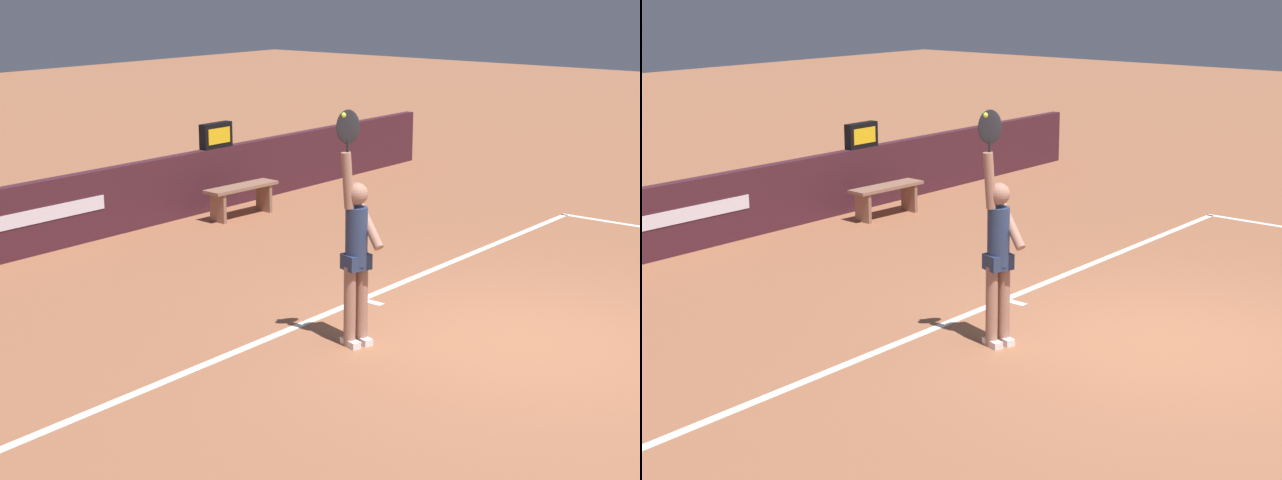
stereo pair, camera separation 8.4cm
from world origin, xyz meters
TOP-DOWN VIEW (x-y plane):
  - ground_plane at (0.00, 0.00)m, footprint 60.00×60.00m
  - court_lines at (0.00, -0.85)m, footprint 11.10×6.09m
  - back_wall at (-0.01, 6.80)m, footprint 15.94×0.18m
  - speed_display at (2.33, 6.80)m, footprint 0.62×0.16m
  - tennis_player at (-1.21, 1.30)m, footprint 0.47×0.45m
  - tennis_ball at (-1.36, 1.36)m, footprint 0.06×0.06m
  - courtside_bench_near at (2.14, 6.07)m, footprint 1.33×0.44m

SIDE VIEW (x-z plane):
  - ground_plane at x=0.00m, z-range 0.00..0.00m
  - court_lines at x=0.00m, z-range 0.00..0.00m
  - courtside_bench_near at x=2.14m, z-range 0.12..0.63m
  - back_wall at x=-0.01m, z-range 0.00..1.01m
  - tennis_player at x=-1.21m, z-range -0.21..2.26m
  - speed_display at x=2.33m, z-range 1.01..1.41m
  - tennis_ball at x=-1.36m, z-range 2.37..2.44m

